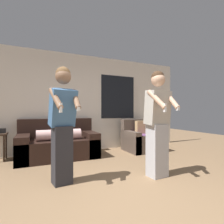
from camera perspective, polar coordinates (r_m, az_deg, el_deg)
ground_plane at (r=2.34m, az=7.07°, el=-27.98°), size 14.00×14.00×0.00m
wall_back at (r=4.99m, az=-11.33°, el=3.02°), size 6.69×0.07×2.70m
couch at (r=4.45m, az=-17.12°, el=-9.99°), size 1.80×0.97×0.92m
armchair at (r=5.08m, az=9.77°, el=-8.78°), size 0.97×0.83×0.87m
person_left at (r=2.76m, az=-15.81°, el=-3.26°), size 0.43×0.55×1.78m
person_right at (r=3.06m, az=14.69°, el=-3.09°), size 0.47×0.50×1.79m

